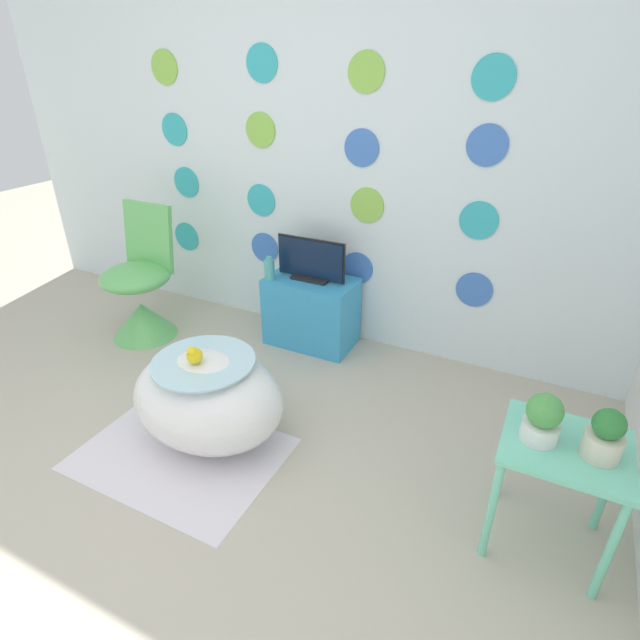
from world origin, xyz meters
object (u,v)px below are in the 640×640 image
(chair, at_px, (141,297))
(tv, at_px, (311,262))
(potted_plant_right, at_px, (605,436))
(potted_plant_left, at_px, (543,419))
(vase, at_px, (269,269))
(bathtub, at_px, (208,398))

(chair, distance_m, tv, 1.23)
(potted_plant_right, bearing_deg, potted_plant_left, -179.44)
(vase, relative_size, potted_plant_left, 0.78)
(potted_plant_left, distance_m, potted_plant_right, 0.20)
(bathtub, height_order, potted_plant_right, potted_plant_right)
(vase, relative_size, potted_plant_right, 0.77)
(chair, bearing_deg, tv, 21.05)
(vase, bearing_deg, potted_plant_left, -27.97)
(chair, xyz_separation_m, vase, (0.87, 0.31, 0.25))
(bathtub, distance_m, vase, 1.06)
(potted_plant_left, xyz_separation_m, potted_plant_right, (0.20, 0.00, -0.00))
(potted_plant_left, height_order, potted_plant_right, potted_plant_right)
(chair, distance_m, potted_plant_left, 2.69)
(bathtub, relative_size, potted_plant_right, 4.04)
(bathtub, relative_size, vase, 5.23)
(vase, distance_m, potted_plant_left, 1.97)
(chair, distance_m, potted_plant_right, 2.89)
(tv, relative_size, potted_plant_right, 2.39)
(bathtub, distance_m, tv, 1.16)
(tv, xyz_separation_m, vase, (-0.25, -0.12, -0.05))
(bathtub, height_order, potted_plant_left, potted_plant_left)
(chair, bearing_deg, potted_plant_right, -12.18)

